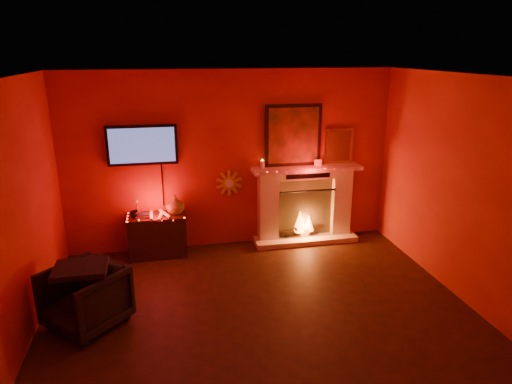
{
  "coord_description": "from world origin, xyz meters",
  "views": [
    {
      "loc": [
        -1.0,
        -4.18,
        2.97
      ],
      "look_at": [
        0.21,
        1.7,
        1.08
      ],
      "focal_mm": 32.0,
      "sensor_mm": 36.0,
      "label": 1
    }
  ],
  "objects_px": {
    "tv": "(142,145)",
    "armchair": "(85,298)",
    "console_table": "(159,232)",
    "sunburst_clock": "(229,183)",
    "fireplace": "(305,197)"
  },
  "relations": [
    {
      "from": "fireplace",
      "to": "console_table",
      "type": "height_order",
      "value": "fireplace"
    },
    {
      "from": "sunburst_clock",
      "to": "console_table",
      "type": "relative_size",
      "value": 0.44
    },
    {
      "from": "console_table",
      "to": "fireplace",
      "type": "bearing_deg",
      "value": 3.22
    },
    {
      "from": "fireplace",
      "to": "armchair",
      "type": "xyz_separation_m",
      "value": [
        -3.09,
        -1.84,
        -0.38
      ]
    },
    {
      "from": "armchair",
      "to": "fireplace",
      "type": "bearing_deg",
      "value": 75.23
    },
    {
      "from": "armchair",
      "to": "sunburst_clock",
      "type": "bearing_deg",
      "value": 89.93
    },
    {
      "from": "tv",
      "to": "armchair",
      "type": "height_order",
      "value": "tv"
    },
    {
      "from": "tv",
      "to": "sunburst_clock",
      "type": "bearing_deg",
      "value": 1.24
    },
    {
      "from": "fireplace",
      "to": "sunburst_clock",
      "type": "bearing_deg",
      "value": 175.63
    },
    {
      "from": "fireplace",
      "to": "tv",
      "type": "bearing_deg",
      "value": 178.5
    },
    {
      "from": "tv",
      "to": "console_table",
      "type": "distance_m",
      "value": 1.3
    },
    {
      "from": "tv",
      "to": "armchair",
      "type": "bearing_deg",
      "value": -108.87
    },
    {
      "from": "console_table",
      "to": "armchair",
      "type": "xyz_separation_m",
      "value": [
        -0.8,
        -1.71,
        -0.02
      ]
    },
    {
      "from": "console_table",
      "to": "armchair",
      "type": "relative_size",
      "value": 1.2
    },
    {
      "from": "sunburst_clock",
      "to": "armchair",
      "type": "bearing_deg",
      "value": -134.53
    }
  ]
}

